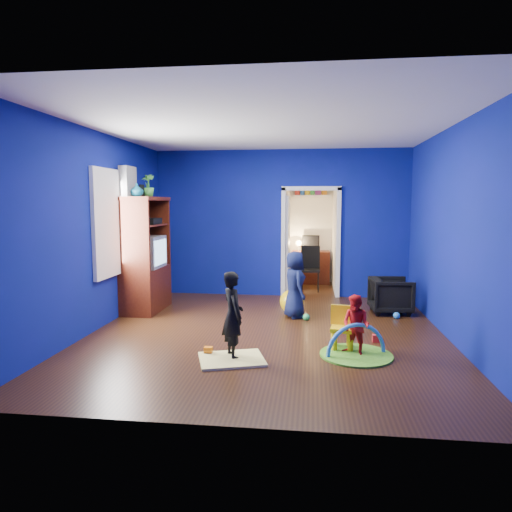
# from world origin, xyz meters

# --- Properties ---
(floor) EXTENTS (5.00, 5.50, 0.01)m
(floor) POSITION_xyz_m (0.00, 0.00, 0.00)
(floor) COLOR black
(floor) RESTS_ON ground
(ceiling) EXTENTS (5.00, 5.50, 0.01)m
(ceiling) POSITION_xyz_m (0.00, 0.00, 2.90)
(ceiling) COLOR white
(ceiling) RESTS_ON wall_back
(wall_back) EXTENTS (5.00, 0.02, 2.90)m
(wall_back) POSITION_xyz_m (0.00, 2.75, 1.45)
(wall_back) COLOR navy
(wall_back) RESTS_ON floor
(wall_front) EXTENTS (5.00, 0.02, 2.90)m
(wall_front) POSITION_xyz_m (0.00, -2.75, 1.45)
(wall_front) COLOR navy
(wall_front) RESTS_ON floor
(wall_left) EXTENTS (0.02, 5.50, 2.90)m
(wall_left) POSITION_xyz_m (-2.50, 0.00, 1.45)
(wall_left) COLOR navy
(wall_left) RESTS_ON floor
(wall_right) EXTENTS (0.02, 5.50, 2.90)m
(wall_right) POSITION_xyz_m (2.50, 0.00, 1.45)
(wall_right) COLOR navy
(wall_right) RESTS_ON floor
(alcove) EXTENTS (1.00, 1.75, 2.50)m
(alcove) POSITION_xyz_m (0.60, 3.62, 1.25)
(alcove) COLOR silver
(alcove) RESTS_ON floor
(armchair) EXTENTS (0.71, 0.69, 0.61)m
(armchair) POSITION_xyz_m (1.97, 1.50, 0.30)
(armchair) COLOR black
(armchair) RESTS_ON floor
(child_black) EXTENTS (0.41, 0.46, 1.05)m
(child_black) POSITION_xyz_m (-0.30, -1.06, 0.53)
(child_black) COLOR black
(child_black) RESTS_ON floor
(child_navy) EXTENTS (0.52, 0.62, 1.09)m
(child_navy) POSITION_xyz_m (0.35, 1.00, 0.54)
(child_navy) COLOR black
(child_navy) RESTS_ON floor
(toddler_red) EXTENTS (0.46, 0.44, 0.75)m
(toddler_red) POSITION_xyz_m (1.17, -0.79, 0.37)
(toddler_red) COLOR #B61613
(toddler_red) RESTS_ON floor
(vase) EXTENTS (0.26, 0.26, 0.21)m
(vase) POSITION_xyz_m (-2.22, 0.89, 2.07)
(vase) COLOR #0D666B
(vase) RESTS_ON tv_armoire
(potted_plant) EXTENTS (0.23, 0.23, 0.40)m
(potted_plant) POSITION_xyz_m (-2.22, 1.41, 2.16)
(potted_plant) COLOR green
(potted_plant) RESTS_ON tv_armoire
(tv_armoire) EXTENTS (0.58, 1.14, 1.96)m
(tv_armoire) POSITION_xyz_m (-2.22, 1.19, 0.98)
(tv_armoire) COLOR #391709
(tv_armoire) RESTS_ON floor
(crt_tv) EXTENTS (0.46, 0.70, 0.54)m
(crt_tv) POSITION_xyz_m (-2.18, 1.19, 1.02)
(crt_tv) COLOR silver
(crt_tv) RESTS_ON tv_armoire
(yellow_blanket) EXTENTS (0.90, 0.80, 0.03)m
(yellow_blanket) POSITION_xyz_m (-0.30, -1.16, 0.01)
(yellow_blanket) COLOR #F2E07A
(yellow_blanket) RESTS_ON floor
(hopper_ball) EXTENTS (0.41, 0.41, 0.41)m
(hopper_ball) POSITION_xyz_m (0.30, 1.25, 0.20)
(hopper_ball) COLOR yellow
(hopper_ball) RESTS_ON floor
(kid_chair) EXTENTS (0.32, 0.32, 0.50)m
(kid_chair) POSITION_xyz_m (1.02, -0.59, 0.25)
(kid_chair) COLOR yellow
(kid_chair) RESTS_ON floor
(play_mat) EXTENTS (0.88, 0.88, 0.02)m
(play_mat) POSITION_xyz_m (1.18, -0.81, 0.01)
(play_mat) COLOR green
(play_mat) RESTS_ON floor
(toy_arch) EXTENTS (0.75, 0.33, 0.79)m
(toy_arch) POSITION_xyz_m (1.18, -0.81, 0.02)
(toy_arch) COLOR #3F8CD8
(toy_arch) RESTS_ON floor
(window_left) EXTENTS (0.03, 0.95, 1.55)m
(window_left) POSITION_xyz_m (-2.48, 0.35, 1.55)
(window_left) COLOR white
(window_left) RESTS_ON wall_left
(curtain) EXTENTS (0.14, 0.42, 2.40)m
(curtain) POSITION_xyz_m (-2.37, 0.90, 1.25)
(curtain) COLOR slate
(curtain) RESTS_ON floor
(doorway) EXTENTS (1.16, 0.10, 2.10)m
(doorway) POSITION_xyz_m (0.60, 2.75, 1.05)
(doorway) COLOR white
(doorway) RESTS_ON floor
(study_desk) EXTENTS (0.88, 0.44, 0.75)m
(study_desk) POSITION_xyz_m (0.60, 4.26, 0.38)
(study_desk) COLOR #3D140A
(study_desk) RESTS_ON floor
(desk_monitor) EXTENTS (0.40, 0.05, 0.32)m
(desk_monitor) POSITION_xyz_m (0.60, 4.38, 0.95)
(desk_monitor) COLOR black
(desk_monitor) RESTS_ON study_desk
(desk_lamp) EXTENTS (0.14, 0.14, 0.14)m
(desk_lamp) POSITION_xyz_m (0.32, 4.32, 0.93)
(desk_lamp) COLOR #FFD88C
(desk_lamp) RESTS_ON study_desk
(folding_chair) EXTENTS (0.40, 0.40, 0.92)m
(folding_chair) POSITION_xyz_m (0.60, 3.30, 0.46)
(folding_chair) COLOR black
(folding_chair) RESTS_ON floor
(book_shelf) EXTENTS (0.88, 0.24, 0.04)m
(book_shelf) POSITION_xyz_m (0.60, 4.37, 2.02)
(book_shelf) COLOR white
(book_shelf) RESTS_ON study_desk
(toy_0) EXTENTS (0.10, 0.08, 0.10)m
(toy_0) POSITION_xyz_m (1.50, -0.21, 0.05)
(toy_0) COLOR red
(toy_0) RESTS_ON floor
(toy_1) EXTENTS (0.11, 0.11, 0.11)m
(toy_1) POSITION_xyz_m (2.00, 1.11, 0.06)
(toy_1) COLOR blue
(toy_1) RESTS_ON floor
(toy_2) EXTENTS (0.10, 0.08, 0.10)m
(toy_2) POSITION_xyz_m (-0.62, -1.00, 0.05)
(toy_2) COLOR orange
(toy_2) RESTS_ON floor
(toy_3) EXTENTS (0.11, 0.11, 0.11)m
(toy_3) POSITION_xyz_m (0.55, 0.83, 0.06)
(toy_3) COLOR green
(toy_3) RESTS_ON floor
(toy_4) EXTENTS (0.10, 0.08, 0.10)m
(toy_4) POSITION_xyz_m (1.06, 0.15, 0.05)
(toy_4) COLOR #BB46AF
(toy_4) RESTS_ON floor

